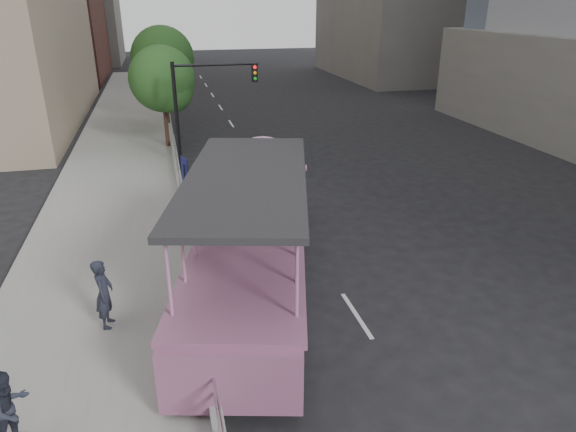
# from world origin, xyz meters

# --- Properties ---
(ground) EXTENTS (160.00, 160.00, 0.00)m
(ground) POSITION_xyz_m (0.00, 0.00, 0.00)
(ground) COLOR black
(sidewalk) EXTENTS (5.50, 80.00, 0.30)m
(sidewalk) POSITION_xyz_m (-5.75, 10.00, 0.15)
(sidewalk) COLOR #979692
(sidewalk) RESTS_ON ground
(kerb_wall) EXTENTS (0.24, 30.00, 0.36)m
(kerb_wall) POSITION_xyz_m (-3.12, 2.00, 0.48)
(kerb_wall) COLOR gray
(kerb_wall) RESTS_ON sidewalk
(guardrail) EXTENTS (0.07, 22.00, 0.71)m
(guardrail) POSITION_xyz_m (-3.12, 2.00, 1.14)
(guardrail) COLOR silver
(guardrail) RESTS_ON kerb_wall
(duck_boat) EXTENTS (5.56, 11.90, 3.85)m
(duck_boat) POSITION_xyz_m (-1.32, 0.57, 1.43)
(duck_boat) COLOR black
(duck_boat) RESTS_ON ground
(car) EXTENTS (1.89, 3.72, 1.22)m
(car) POSITION_xyz_m (1.72, 10.85, 0.61)
(car) COLOR silver
(car) RESTS_ON ground
(pedestrian_near) EXTENTS (0.51, 0.71, 1.82)m
(pedestrian_near) POSITION_xyz_m (-5.38, -1.32, 1.21)
(pedestrian_near) COLOR #232734
(pedestrian_near) RESTS_ON sidewalk
(pedestrian_mid) EXTENTS (0.94, 0.98, 1.58)m
(pedestrian_mid) POSITION_xyz_m (-6.72, -4.81, 1.09)
(pedestrian_mid) COLOR #232734
(pedestrian_mid) RESTS_ON sidewalk
(parking_sign) EXTENTS (0.21, 0.61, 2.82)m
(parking_sign) POSITION_xyz_m (-3.00, 4.57, 1.77)
(parking_sign) COLOR black
(parking_sign) RESTS_ON ground
(traffic_signal) EXTENTS (4.20, 0.32, 5.20)m
(traffic_signal) POSITION_xyz_m (-1.70, 12.50, 3.50)
(traffic_signal) COLOR black
(traffic_signal) RESTS_ON ground
(street_tree_near) EXTENTS (3.52, 3.52, 5.72)m
(street_tree_near) POSITION_xyz_m (-3.30, 15.93, 3.82)
(street_tree_near) COLOR #382419
(street_tree_near) RESTS_ON ground
(street_tree_far) EXTENTS (3.97, 3.97, 6.45)m
(street_tree_far) POSITION_xyz_m (-3.10, 21.93, 4.31)
(street_tree_far) COLOR #382419
(street_tree_far) RESTS_ON ground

